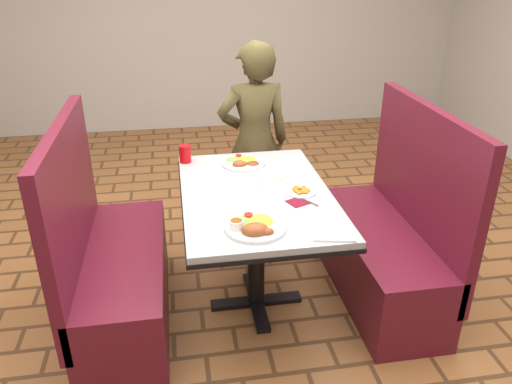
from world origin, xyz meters
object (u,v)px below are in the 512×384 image
booth_bench_left (115,271)px  plantain_plate (301,191)px  near_dinner_plate (254,224)px  diner_person (254,142)px  dining_table (256,208)px  far_dinner_plate (243,160)px  red_tumbler (185,154)px  booth_bench_right (386,245)px

booth_bench_left → plantain_plate: booth_bench_left is taller
near_dinner_plate → diner_person: bearing=80.6°
diner_person → near_dinner_plate: size_ratio=4.88×
dining_table → plantain_plate: (0.24, -0.05, 0.11)m
diner_person → far_dinner_plate: 0.51m
dining_table → near_dinner_plate: size_ratio=4.17×
dining_table → red_tumbler: bearing=125.7°
diner_person → booth_bench_right: bearing=122.2°
dining_table → booth_bench_right: 0.86m
diner_person → red_tumbler: size_ratio=13.08×
diner_person → red_tumbler: 0.64m
dining_table → diner_person: bearing=81.2°
booth_bench_right → dining_table: bearing=180.0°
dining_table → booth_bench_left: booth_bench_left is taller
dining_table → far_dinner_plate: bearing=91.5°
booth_bench_left → far_dinner_plate: bearing=27.3°
booth_bench_right → near_dinner_plate: (-0.87, -0.40, 0.45)m
near_dinner_plate → plantain_plate: (0.31, 0.35, -0.02)m
booth_bench_right → far_dinner_plate: (-0.81, 0.41, 0.44)m
dining_table → plantain_plate: plantain_plate is taller
booth_bench_right → red_tumbler: bearing=156.6°
booth_bench_left → dining_table: bearing=0.0°
far_dinner_plate → red_tumbler: 0.36m
booth_bench_right → near_dinner_plate: booth_bench_right is taller
dining_table → booth_bench_left: bearing=180.0°
far_dinner_plate → near_dinner_plate: bearing=-94.6°
booth_bench_left → near_dinner_plate: size_ratio=4.13×
near_dinner_plate → far_dinner_plate: bearing=85.4°
dining_table → near_dinner_plate: (-0.08, -0.40, 0.13)m
plantain_plate → dining_table: bearing=168.0°
booth_bench_left → booth_bench_right: 1.60m
red_tumbler → near_dinner_plate: bearing=-72.5°
booth_bench_right → far_dinner_plate: 1.01m
booth_bench_right → plantain_plate: (-0.56, -0.05, 0.43)m
booth_bench_left → diner_person: bearing=43.7°
booth_bench_left → booth_bench_right: (1.60, 0.00, 0.00)m
booth_bench_right → diner_person: bearing=126.5°
plantain_plate → far_dinner_plate: bearing=118.5°
diner_person → plantain_plate: 0.95m
red_tumbler → dining_table: bearing=-54.3°
diner_person → far_dinner_plate: (-0.15, -0.49, 0.06)m
far_dinner_plate → diner_person: bearing=73.0°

